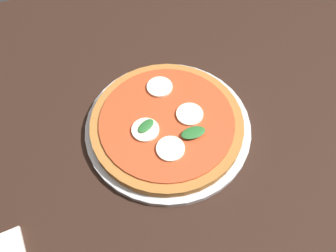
# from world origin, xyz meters

# --- Properties ---
(ground_plane) EXTENTS (6.00, 6.00, 0.00)m
(ground_plane) POSITION_xyz_m (0.00, 0.00, 0.00)
(ground_plane) COLOR #2D2B28
(dining_table) EXTENTS (1.44, 0.99, 0.71)m
(dining_table) POSITION_xyz_m (0.00, 0.00, 0.62)
(dining_table) COLOR black
(dining_table) RESTS_ON ground_plane
(serving_tray) EXTENTS (0.33, 0.33, 0.01)m
(serving_tray) POSITION_xyz_m (-0.08, -0.04, 0.72)
(serving_tray) COLOR silver
(serving_tray) RESTS_ON dining_table
(pizza) EXTENTS (0.30, 0.30, 0.03)m
(pizza) POSITION_xyz_m (-0.08, -0.04, 0.73)
(pizza) COLOR #B27033
(pizza) RESTS_ON serving_tray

